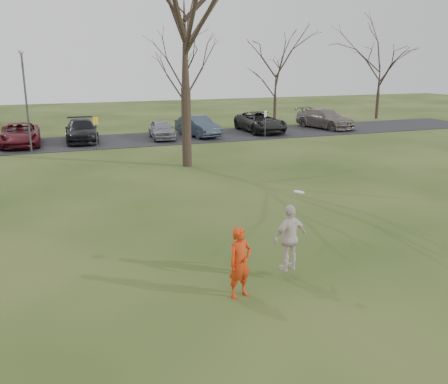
# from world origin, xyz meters

# --- Properties ---
(ground) EXTENTS (120.00, 120.00, 0.00)m
(ground) POSITION_xyz_m (0.00, 0.00, 0.00)
(ground) COLOR #1E380F
(ground) RESTS_ON ground
(parking_strip) EXTENTS (62.00, 6.50, 0.04)m
(parking_strip) POSITION_xyz_m (0.00, 25.00, 0.02)
(parking_strip) COLOR black
(parking_strip) RESTS_ON ground
(player_defender) EXTENTS (0.73, 0.58, 1.76)m
(player_defender) POSITION_xyz_m (-1.12, -0.06, 0.88)
(player_defender) COLOR red
(player_defender) RESTS_ON ground
(car_2) EXTENTS (2.54, 5.44, 1.51)m
(car_2) POSITION_xyz_m (-6.67, 25.13, 0.79)
(car_2) COLOR #50121A
(car_2) RESTS_ON parking_strip
(car_3) EXTENTS (2.45, 5.42, 1.54)m
(car_3) POSITION_xyz_m (-2.65, 25.55, 0.81)
(car_3) COLOR black
(car_3) RESTS_ON parking_strip
(car_4) EXTENTS (1.98, 4.17, 1.38)m
(car_4) POSITION_xyz_m (2.93, 24.70, 0.73)
(car_4) COLOR gray
(car_4) RESTS_ON parking_strip
(car_5) EXTENTS (2.57, 4.84, 1.52)m
(car_5) POSITION_xyz_m (5.78, 24.93, 0.80)
(car_5) COLOR #333F4D
(car_5) RESTS_ON parking_strip
(car_6) EXTENTS (2.75, 5.79, 1.60)m
(car_6) POSITION_xyz_m (11.17, 25.39, 0.84)
(car_6) COLOR black
(car_6) RESTS_ON parking_strip
(car_7) EXTENTS (3.64, 5.95, 1.61)m
(car_7) POSITION_xyz_m (17.24, 25.47, 0.85)
(car_7) COLOR slate
(car_7) RESTS_ON parking_strip
(catching_play) EXTENTS (1.11, 0.65, 2.17)m
(catching_play) POSITION_xyz_m (0.48, 0.43, 1.13)
(catching_play) COLOR silver
(catching_play) RESTS_ON ground
(lamp_post) EXTENTS (0.34, 0.34, 6.27)m
(lamp_post) POSITION_xyz_m (-6.00, 22.50, 3.97)
(lamp_post) COLOR #47474C
(lamp_post) RESTS_ON ground
(sign_yellow) EXTENTS (0.35, 0.35, 2.08)m
(sign_yellow) POSITION_xyz_m (-2.00, 22.00, 1.45)
(sign_yellow) COLOR #47474C
(sign_yellow) RESTS_ON ground
(sign_white) EXTENTS (0.35, 0.35, 2.08)m
(sign_white) POSITION_xyz_m (10.00, 22.00, 1.45)
(sign_white) COLOR #47474C
(sign_white) RESTS_ON ground
(big_tree) EXTENTS (9.00, 9.00, 14.00)m
(big_tree) POSITION_xyz_m (2.00, 15.00, 7.00)
(big_tree) COLOR #352821
(big_tree) RESTS_ON ground
(small_tree_row) EXTENTS (55.00, 5.90, 8.50)m
(small_tree_row) POSITION_xyz_m (4.38, 30.06, 3.89)
(small_tree_row) COLOR #352821
(small_tree_row) RESTS_ON ground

